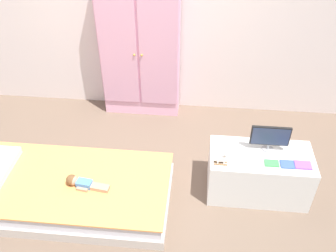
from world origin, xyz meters
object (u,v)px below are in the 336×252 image
(tv_monitor, at_px, (270,137))
(book_purple, at_px, (303,165))
(bed, at_px, (70,190))
(rocking_horse_toy, at_px, (222,158))
(book_green, at_px, (272,163))
(doll, at_px, (80,182))
(tv_stand, at_px, (258,173))
(book_blue, at_px, (287,164))
(wardrobe, at_px, (140,49))

(tv_monitor, bearing_deg, book_purple, -33.62)
(tv_monitor, bearing_deg, bed, -168.58)
(rocking_horse_toy, xyz_separation_m, book_green, (0.42, 0.04, -0.06))
(bed, relative_size, book_green, 15.26)
(doll, distance_m, rocking_horse_toy, 1.25)
(doll, height_order, book_purple, book_purple)
(rocking_horse_toy, bearing_deg, book_green, 5.54)
(bed, distance_m, book_green, 1.81)
(tv_stand, distance_m, tv_monitor, 0.39)
(book_blue, distance_m, book_purple, 0.13)
(tv_monitor, xyz_separation_m, book_blue, (0.15, -0.18, -0.14))
(book_purple, bearing_deg, tv_monitor, 146.38)
(tv_monitor, distance_m, book_green, 0.23)
(tv_stand, relative_size, tv_monitor, 2.68)
(rocking_horse_toy, bearing_deg, tv_monitor, 28.74)
(bed, xyz_separation_m, book_purple, (2.03, 0.17, 0.34))
(doll, bearing_deg, tv_monitor, 13.59)
(bed, bearing_deg, book_purple, 4.83)
(tv_stand, xyz_separation_m, book_blue, (0.20, -0.10, 0.23))
(tv_stand, xyz_separation_m, book_purple, (0.33, -0.10, 0.24))
(tv_monitor, bearing_deg, book_green, -85.14)
(book_blue, bearing_deg, bed, -174.84)
(book_blue, relative_size, book_purple, 0.83)
(book_green, bearing_deg, bed, -174.46)
(book_blue, bearing_deg, wardrobe, 138.16)
(wardrobe, distance_m, tv_stand, 1.83)
(book_green, xyz_separation_m, book_blue, (0.13, 0.00, -0.00))
(tv_monitor, xyz_separation_m, rocking_horse_toy, (-0.41, -0.22, -0.08))
(wardrobe, xyz_separation_m, book_blue, (1.46, -1.30, -0.35))
(doll, xyz_separation_m, book_green, (1.64, 0.21, 0.18))
(tv_stand, bearing_deg, rocking_horse_toy, -157.81)
(doll, distance_m, book_purple, 1.92)
(bed, relative_size, tv_stand, 2.01)
(wardrobe, bearing_deg, bed, -106.76)
(doll, height_order, wardrobe, wardrobe)
(doll, relative_size, book_purple, 2.81)
(wardrobe, height_order, book_blue, wardrobe)
(tv_monitor, height_order, book_blue, tv_monitor)
(bed, distance_m, wardrobe, 1.69)
(book_green, relative_size, book_purple, 0.85)
(book_green, height_order, book_purple, book_purple)
(rocking_horse_toy, distance_m, book_purple, 0.69)
(bed, distance_m, tv_monitor, 1.85)
(bed, relative_size, wardrobe, 1.13)
(tv_stand, xyz_separation_m, tv_monitor, (0.05, 0.08, 0.37))
(tv_monitor, xyz_separation_m, book_green, (0.02, -0.18, -0.14))
(tv_stand, relative_size, book_green, 7.58)
(doll, bearing_deg, bed, 163.25)
(tv_monitor, distance_m, book_purple, 0.36)
(doll, relative_size, book_green, 3.29)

